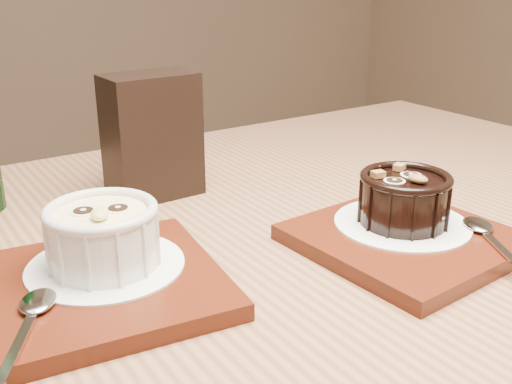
% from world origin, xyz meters
% --- Properties ---
extents(table, '(1.26, 0.90, 0.75)m').
position_xyz_m(table, '(-0.09, 0.08, 0.66)').
color(table, brown).
rests_on(table, ground).
extents(tray_left, '(0.19, 0.19, 0.01)m').
position_xyz_m(tray_left, '(-0.24, 0.07, 0.76)').
color(tray_left, '#511C0D').
rests_on(tray_left, table).
extents(doily_left, '(0.13, 0.13, 0.00)m').
position_xyz_m(doily_left, '(-0.24, 0.08, 0.77)').
color(doily_left, white).
rests_on(doily_left, tray_left).
extents(ramekin_white, '(0.09, 0.09, 0.06)m').
position_xyz_m(ramekin_white, '(-0.24, 0.08, 0.80)').
color(ramekin_white, silver).
rests_on(ramekin_white, doily_left).
extents(spoon_left, '(0.08, 0.13, 0.01)m').
position_xyz_m(spoon_left, '(-0.31, 0.01, 0.77)').
color(spoon_left, silver).
rests_on(spoon_left, tray_left).
extents(tray_right, '(0.20, 0.20, 0.01)m').
position_xyz_m(tray_right, '(0.03, 0.02, 0.76)').
color(tray_right, '#511C0D').
rests_on(tray_right, table).
extents(doily_right, '(0.13, 0.13, 0.00)m').
position_xyz_m(doily_right, '(0.04, 0.03, 0.77)').
color(doily_right, white).
rests_on(doily_right, tray_right).
extents(ramekin_dark, '(0.09, 0.09, 0.05)m').
position_xyz_m(ramekin_dark, '(0.04, 0.03, 0.79)').
color(ramekin_dark, black).
rests_on(ramekin_dark, doily_right).
extents(spoon_right, '(0.08, 0.13, 0.01)m').
position_xyz_m(spoon_right, '(0.08, -0.04, 0.77)').
color(spoon_right, silver).
rests_on(spoon_right, tray_right).
extents(condiment_stand, '(0.11, 0.07, 0.14)m').
position_xyz_m(condiment_stand, '(-0.13, 0.26, 0.82)').
color(condiment_stand, black).
rests_on(condiment_stand, table).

